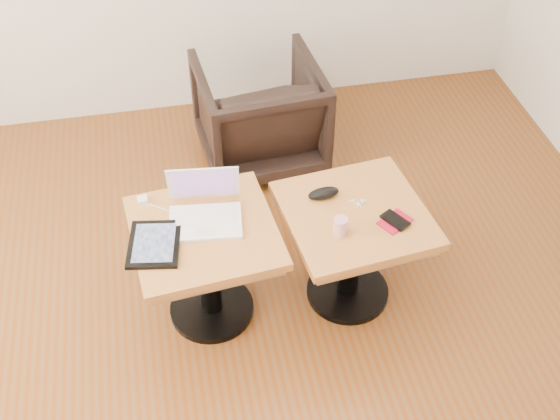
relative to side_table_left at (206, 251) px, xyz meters
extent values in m
cube|color=brown|center=(-0.04, -0.52, -0.41)|extent=(4.50, 4.50, 0.01)
cylinder|color=black|center=(0.00, 0.00, -0.40)|extent=(0.40, 0.40, 0.03)
cylinder|color=black|center=(0.00, 0.00, -0.14)|extent=(0.10, 0.10, 0.48)
cube|color=olive|center=(0.00, 0.00, 0.08)|extent=(0.61, 0.61, 0.04)
cube|color=brown|center=(0.00, 0.00, 0.12)|extent=(0.66, 0.66, 0.04)
cylinder|color=black|center=(0.66, -0.02, -0.40)|extent=(0.40, 0.40, 0.03)
cylinder|color=black|center=(0.66, -0.02, -0.14)|extent=(0.10, 0.10, 0.48)
cube|color=olive|center=(0.66, -0.02, 0.08)|extent=(0.62, 0.62, 0.04)
cube|color=brown|center=(0.66, -0.02, 0.12)|extent=(0.67, 0.67, 0.04)
cube|color=white|center=(0.01, 0.03, 0.15)|extent=(0.33, 0.25, 0.02)
cube|color=silver|center=(0.02, 0.06, 0.16)|extent=(0.26, 0.13, 0.00)
cube|color=silver|center=(0.01, -0.03, 0.16)|extent=(0.09, 0.07, 0.00)
cube|color=white|center=(0.03, 0.16, 0.25)|extent=(0.31, 0.09, 0.20)
cube|color=maroon|center=(0.03, 0.16, 0.25)|extent=(0.27, 0.07, 0.17)
cube|color=black|center=(-0.21, -0.06, 0.15)|extent=(0.25, 0.30, 0.02)
cube|color=#191E38|center=(-0.21, -0.06, 0.16)|extent=(0.20, 0.25, 0.00)
cube|color=white|center=(-0.24, 0.22, 0.15)|extent=(0.05, 0.05, 0.03)
ellipsoid|color=black|center=(0.55, 0.10, 0.16)|extent=(0.15, 0.08, 0.05)
cylinder|color=#BD324D|center=(0.56, -0.14, 0.18)|extent=(0.06, 0.06, 0.08)
sphere|color=white|center=(0.69, 0.02, 0.15)|extent=(0.01, 0.01, 0.01)
sphere|color=white|center=(0.71, 0.03, 0.15)|extent=(0.01, 0.01, 0.01)
sphere|color=white|center=(0.67, 0.04, 0.15)|extent=(0.01, 0.01, 0.01)
cylinder|color=white|center=(0.69, 0.02, 0.14)|extent=(0.08, 0.05, 0.00)
cube|color=maroon|center=(0.81, -0.12, 0.14)|extent=(0.17, 0.15, 0.01)
cube|color=black|center=(0.81, -0.12, 0.15)|extent=(0.12, 0.14, 0.01)
imported|color=black|center=(0.43, 1.10, -0.10)|extent=(0.72, 0.73, 0.62)
camera|label=1|loc=(-0.10, -2.12, 2.25)|focal=45.00mm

